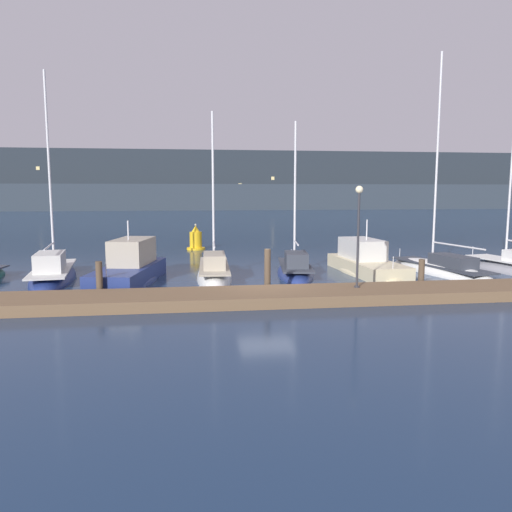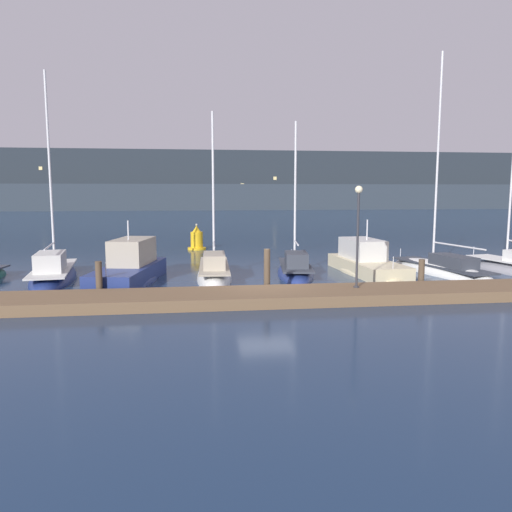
{
  "view_description": "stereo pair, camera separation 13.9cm",
  "coord_description": "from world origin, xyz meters",
  "px_view_note": "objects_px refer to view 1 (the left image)",
  "views": [
    {
      "loc": [
        -3.45,
        -21.78,
        4.53
      ],
      "look_at": [
        0.0,
        3.47,
        1.2
      ],
      "focal_mm": 35.0,
      "sensor_mm": 36.0,
      "label": 1
    },
    {
      "loc": [
        -3.31,
        -21.8,
        4.53
      ],
      "look_at": [
        0.0,
        3.47,
        1.2
      ],
      "focal_mm": 35.0,
      "sensor_mm": 36.0,
      "label": 2
    }
  ],
  "objects_px": {
    "motorboat_berth_3": "(129,275)",
    "sailboat_berth_4": "(214,276)",
    "sailboat_berth_2": "(53,276)",
    "sailboat_berth_5": "(295,272)",
    "dock_lamppost": "(359,221)",
    "motorboat_berth_6": "(366,267)",
    "channel_buoy": "(196,240)",
    "sailboat_berth_7": "(441,271)"
  },
  "relations": [
    {
      "from": "sailboat_berth_2",
      "to": "motorboat_berth_3",
      "type": "distance_m",
      "value": 4.29
    },
    {
      "from": "motorboat_berth_3",
      "to": "sailboat_berth_4",
      "type": "bearing_deg",
      "value": 8.65
    },
    {
      "from": "sailboat_berth_2",
      "to": "sailboat_berth_7",
      "type": "distance_m",
      "value": 20.8
    },
    {
      "from": "sailboat_berth_7",
      "to": "sailboat_berth_2",
      "type": "bearing_deg",
      "value": 177.5
    },
    {
      "from": "motorboat_berth_3",
      "to": "sailboat_berth_5",
      "type": "bearing_deg",
      "value": 8.0
    },
    {
      "from": "motorboat_berth_6",
      "to": "channel_buoy",
      "type": "bearing_deg",
      "value": 126.36
    },
    {
      "from": "motorboat_berth_3",
      "to": "sailboat_berth_7",
      "type": "bearing_deg",
      "value": 1.93
    },
    {
      "from": "sailboat_berth_2",
      "to": "motorboat_berth_3",
      "type": "relative_size",
      "value": 1.47
    },
    {
      "from": "motorboat_berth_6",
      "to": "channel_buoy",
      "type": "height_order",
      "value": "motorboat_berth_6"
    },
    {
      "from": "motorboat_berth_3",
      "to": "sailboat_berth_4",
      "type": "xyz_separation_m",
      "value": [
        4.24,
        0.64,
        -0.25
      ]
    },
    {
      "from": "sailboat_berth_2",
      "to": "motorboat_berth_6",
      "type": "xyz_separation_m",
      "value": [
        16.73,
        -0.17,
        0.12
      ]
    },
    {
      "from": "sailboat_berth_4",
      "to": "sailboat_berth_5",
      "type": "bearing_deg",
      "value": 7.37
    },
    {
      "from": "motorboat_berth_6",
      "to": "channel_buoy",
      "type": "relative_size",
      "value": 3.71
    },
    {
      "from": "sailboat_berth_5",
      "to": "channel_buoy",
      "type": "distance_m",
      "value": 13.61
    },
    {
      "from": "sailboat_berth_5",
      "to": "dock_lamppost",
      "type": "relative_size",
      "value": 2.06
    },
    {
      "from": "sailboat_berth_2",
      "to": "motorboat_berth_3",
      "type": "bearing_deg",
      "value": -20.09
    },
    {
      "from": "dock_lamppost",
      "to": "sailboat_berth_7",
      "type": "bearing_deg",
      "value": 39.16
    },
    {
      "from": "motorboat_berth_3",
      "to": "channel_buoy",
      "type": "relative_size",
      "value": 3.78
    },
    {
      "from": "sailboat_berth_2",
      "to": "channel_buoy",
      "type": "xyz_separation_m",
      "value": [
        7.53,
        12.33,
        0.56
      ]
    },
    {
      "from": "sailboat_berth_7",
      "to": "dock_lamppost",
      "type": "distance_m",
      "value": 9.25
    },
    {
      "from": "motorboat_berth_3",
      "to": "channel_buoy",
      "type": "bearing_deg",
      "value": 75.74
    },
    {
      "from": "motorboat_berth_6",
      "to": "dock_lamppost",
      "type": "relative_size",
      "value": 1.73
    },
    {
      "from": "sailboat_berth_2",
      "to": "sailboat_berth_4",
      "type": "xyz_separation_m",
      "value": [
        8.26,
        -0.83,
        -0.06
      ]
    },
    {
      "from": "motorboat_berth_3",
      "to": "motorboat_berth_6",
      "type": "distance_m",
      "value": 12.78
    },
    {
      "from": "sailboat_berth_7",
      "to": "dock_lamppost",
      "type": "height_order",
      "value": "sailboat_berth_7"
    },
    {
      "from": "dock_lamppost",
      "to": "sailboat_berth_2",
      "type": "bearing_deg",
      "value": 155.53
    },
    {
      "from": "motorboat_berth_3",
      "to": "sailboat_berth_5",
      "type": "height_order",
      "value": "sailboat_berth_5"
    },
    {
      "from": "dock_lamppost",
      "to": "sailboat_berth_5",
      "type": "bearing_deg",
      "value": 102.46
    },
    {
      "from": "motorboat_berth_6",
      "to": "channel_buoy",
      "type": "distance_m",
      "value": 15.53
    },
    {
      "from": "motorboat_berth_3",
      "to": "sailboat_berth_4",
      "type": "relative_size",
      "value": 0.81
    },
    {
      "from": "sailboat_berth_4",
      "to": "sailboat_berth_5",
      "type": "relative_size",
      "value": 1.06
    },
    {
      "from": "sailboat_berth_7",
      "to": "sailboat_berth_5",
      "type": "bearing_deg",
      "value": 175.39
    },
    {
      "from": "sailboat_berth_5",
      "to": "sailboat_berth_2",
      "type": "bearing_deg",
      "value": 178.86
    },
    {
      "from": "sailboat_berth_2",
      "to": "motorboat_berth_6",
      "type": "distance_m",
      "value": 16.73
    },
    {
      "from": "sailboat_berth_7",
      "to": "motorboat_berth_6",
      "type": "bearing_deg",
      "value": 169.75
    },
    {
      "from": "sailboat_berth_4",
      "to": "sailboat_berth_5",
      "type": "xyz_separation_m",
      "value": [
        4.43,
        0.57,
        0.02
      ]
    },
    {
      "from": "sailboat_berth_2",
      "to": "dock_lamppost",
      "type": "relative_size",
      "value": 2.6
    },
    {
      "from": "motorboat_berth_3",
      "to": "sailboat_berth_5",
      "type": "distance_m",
      "value": 8.76
    },
    {
      "from": "motorboat_berth_3",
      "to": "sailboat_berth_2",
      "type": "bearing_deg",
      "value": 159.91
    },
    {
      "from": "channel_buoy",
      "to": "dock_lamppost",
      "type": "relative_size",
      "value": 0.47
    },
    {
      "from": "sailboat_berth_2",
      "to": "sailboat_berth_5",
      "type": "bearing_deg",
      "value": -1.14
    },
    {
      "from": "sailboat_berth_2",
      "to": "sailboat_berth_4",
      "type": "height_order",
      "value": "sailboat_berth_2"
    }
  ]
}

